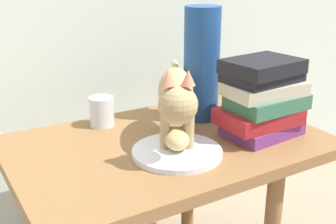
% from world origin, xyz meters
% --- Properties ---
extents(side_table, '(0.82, 0.54, 0.51)m').
position_xyz_m(side_table, '(0.00, 0.00, 0.44)').
color(side_table, olive).
rests_on(side_table, ground).
extents(plate, '(0.22, 0.22, 0.01)m').
position_xyz_m(plate, '(-0.03, -0.09, 0.52)').
color(plate, white).
rests_on(plate, side_table).
extents(bread_roll, '(0.09, 0.10, 0.05)m').
position_xyz_m(bread_roll, '(-0.03, -0.09, 0.55)').
color(bread_roll, '#E0BC7A').
rests_on(bread_roll, plate).
extents(cat, '(0.28, 0.42, 0.23)m').
position_xyz_m(cat, '(0.01, -0.03, 0.64)').
color(cat, tan).
rests_on(cat, side_table).
extents(book_stack, '(0.23, 0.16, 0.21)m').
position_xyz_m(book_stack, '(0.23, -0.10, 0.61)').
color(book_stack, '#72337A').
rests_on(book_stack, side_table).
extents(green_vase, '(0.10, 0.10, 0.33)m').
position_xyz_m(green_vase, '(0.18, 0.10, 0.68)').
color(green_vase, navy).
rests_on(green_vase, side_table).
extents(candle_jar, '(0.07, 0.07, 0.08)m').
position_xyz_m(candle_jar, '(-0.11, 0.19, 0.55)').
color(candle_jar, silver).
rests_on(candle_jar, side_table).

